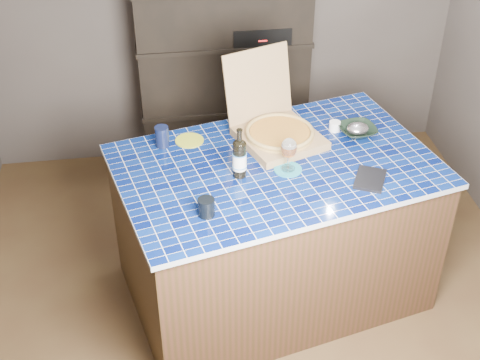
{
  "coord_description": "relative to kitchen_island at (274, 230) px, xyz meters",
  "views": [
    {
      "loc": [
        -0.5,
        -2.84,
        2.98
      ],
      "look_at": [
        -0.09,
        0.0,
        0.92
      ],
      "focal_mm": 50.0,
      "sensor_mm": 36.0,
      "label": 1
    }
  ],
  "objects": [
    {
      "name": "room",
      "position": [
        -0.12,
        -0.1,
        0.78
      ],
      "size": [
        3.5,
        3.5,
        3.5
      ],
      "color": "brown",
      "rests_on": "ground"
    },
    {
      "name": "shelving_unit",
      "position": [
        -0.12,
        1.43,
        0.43
      ],
      "size": [
        1.2,
        0.41,
        1.8
      ],
      "color": "black",
      "rests_on": "floor"
    },
    {
      "name": "kitchen_island",
      "position": [
        0.0,
        0.0,
        0.0
      ],
      "size": [
        1.92,
        1.45,
        0.94
      ],
      "rotation": [
        0.0,
        0.0,
        0.24
      ],
      "color": "#46281B",
      "rests_on": "floor"
    },
    {
      "name": "pizza_box",
      "position": [
        0.05,
        0.24,
        0.53
      ],
      "size": [
        0.57,
        0.63,
        0.46
      ],
      "rotation": [
        0.0,
        0.0,
        0.36
      ],
      "color": "#967A4D",
      "rests_on": "kitchen_island"
    },
    {
      "name": "mead_bottle",
      "position": [
        -0.21,
        -0.08,
        0.58
      ],
      "size": [
        0.08,
        0.08,
        0.29
      ],
      "color": "black",
      "rests_on": "kitchen_island"
    },
    {
      "name": "teal_trivet",
      "position": [
        0.05,
        -0.07,
        0.47
      ],
      "size": [
        0.15,
        0.15,
        0.01
      ],
      "primitive_type": "cylinder",
      "color": "teal",
      "rests_on": "kitchen_island"
    },
    {
      "name": "wine_glass",
      "position": [
        0.05,
        -0.07,
        0.6
      ],
      "size": [
        0.09,
        0.09,
        0.19
      ],
      "color": "white",
      "rests_on": "teal_trivet"
    },
    {
      "name": "tumbler",
      "position": [
        -0.42,
        -0.39,
        0.51
      ],
      "size": [
        0.08,
        0.08,
        0.09
      ],
      "primitive_type": "cylinder",
      "color": "black",
      "rests_on": "kitchen_island"
    },
    {
      "name": "dvd_case",
      "position": [
        0.46,
        -0.22,
        0.48
      ],
      "size": [
        0.22,
        0.25,
        0.02
      ],
      "primitive_type": "cube",
      "rotation": [
        0.0,
        0.0,
        -0.45
      ],
      "color": "black",
      "rests_on": "kitchen_island"
    },
    {
      "name": "bowl",
      "position": [
        0.52,
        0.23,
        0.49
      ],
      "size": [
        0.24,
        0.24,
        0.05
      ],
      "primitive_type": "imported",
      "rotation": [
        0.0,
        0.0,
        0.16
      ],
      "color": "black",
      "rests_on": "kitchen_island"
    },
    {
      "name": "foil_contents",
      "position": [
        0.52,
        0.23,
        0.51
      ],
      "size": [
        0.13,
        0.11,
        0.06
      ],
      "primitive_type": "ellipsoid",
      "color": "#AFAEB9",
      "rests_on": "bowl"
    },
    {
      "name": "white_jar",
      "position": [
        0.4,
        0.3,
        0.5
      ],
      "size": [
        0.07,
        0.07,
        0.06
      ],
      "primitive_type": "cylinder",
      "color": "white",
      "rests_on": "kitchen_island"
    },
    {
      "name": "navy_cup",
      "position": [
        -0.6,
        0.27,
        0.53
      ],
      "size": [
        0.08,
        0.08,
        0.12
      ],
      "primitive_type": "cylinder",
      "color": "black",
      "rests_on": "kitchen_island"
    },
    {
      "name": "green_trivet",
      "position": [
        -0.45,
        0.3,
        0.47
      ],
      "size": [
        0.16,
        0.16,
        0.01
      ],
      "primitive_type": "cylinder",
      "color": "#A9B326",
      "rests_on": "kitchen_island"
    }
  ]
}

